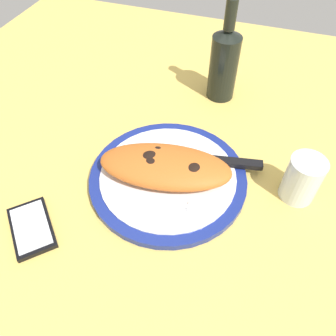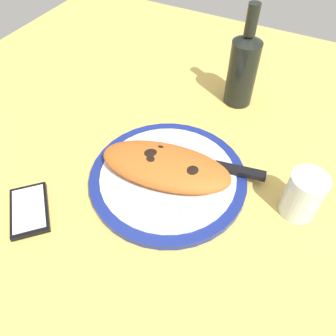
% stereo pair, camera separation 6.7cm
% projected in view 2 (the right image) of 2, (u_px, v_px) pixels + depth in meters
% --- Properties ---
extents(ground_plane, '(1.50, 1.50, 0.03)m').
position_uv_depth(ground_plane, '(168.00, 185.00, 0.71)').
color(ground_plane, '#DBB756').
extents(plate, '(0.32, 0.32, 0.02)m').
position_uv_depth(plate, '(168.00, 177.00, 0.69)').
color(plate, navy).
rests_on(plate, ground_plane).
extents(calzone, '(0.28, 0.16, 0.05)m').
position_uv_depth(calzone, '(166.00, 164.00, 0.67)').
color(calzone, '#C16023').
rests_on(calzone, plate).
extents(fork, '(0.18, 0.03, 0.00)m').
position_uv_depth(fork, '(165.00, 203.00, 0.63)').
color(fork, silver).
rests_on(fork, plate).
extents(knife, '(0.25, 0.06, 0.01)m').
position_uv_depth(knife, '(223.00, 168.00, 0.69)').
color(knife, silver).
rests_on(knife, plate).
extents(smartphone, '(0.13, 0.13, 0.01)m').
position_uv_depth(smartphone, '(29.00, 210.00, 0.64)').
color(smartphone, black).
rests_on(smartphone, ground_plane).
extents(water_glass, '(0.07, 0.07, 0.10)m').
position_uv_depth(water_glass, '(302.00, 197.00, 0.62)').
color(water_glass, silver).
rests_on(water_glass, ground_plane).
extents(wine_bottle, '(0.07, 0.07, 0.25)m').
position_uv_depth(wine_bottle, '(243.00, 68.00, 0.80)').
color(wine_bottle, black).
rests_on(wine_bottle, ground_plane).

